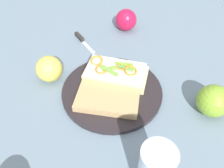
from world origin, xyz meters
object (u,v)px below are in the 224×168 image
apple_3 (213,101)px  knife (82,40)px  sandwich (116,73)px  bread_slice_side (108,99)px  apple_1 (126,20)px  plate (112,91)px  apple_2 (49,69)px

apple_3 → knife: size_ratio=0.66×
sandwich → bread_slice_side: size_ratio=1.19×
apple_1 → apple_3: apple_3 is taller
sandwich → knife: (0.11, 0.20, -0.03)m
plate → knife: (0.15, 0.21, -0.00)m
bread_slice_side → sandwich: bearing=85.3°
knife → apple_2: bearing=-53.4°
sandwich → knife: sandwich is taller
apple_3 → knife: bearing=80.5°
bread_slice_side → knife: 0.30m
sandwich → bread_slice_side: 0.09m
plate → apple_2: apple_2 is taller
apple_1 → apple_3: bearing=-121.3°
sandwich → apple_3: bearing=-9.8°
bread_slice_side → knife: (0.19, 0.23, -0.02)m
apple_2 → knife: apple_2 is taller
bread_slice_side → apple_3: 0.25m
sandwich → apple_3: apple_3 is taller
apple_1 → apple_2: (-0.34, 0.05, -0.00)m
plate → apple_3: apple_3 is taller
sandwich → apple_1: apple_1 is taller
plate → apple_3: (0.07, -0.24, 0.03)m
apple_1 → apple_3: size_ratio=0.96×
bread_slice_side → apple_2: 0.19m
plate → apple_3: size_ratio=3.37×
bread_slice_side → apple_1: 0.36m
plate → sandwich: (0.04, 0.01, 0.03)m
plate → bread_slice_side: bread_slice_side is taller
plate → apple_1: bearing=22.9°
knife → apple_3: bearing=15.6°
apple_3 → apple_1: bearing=58.7°
apple_2 → apple_1: bearing=-8.6°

